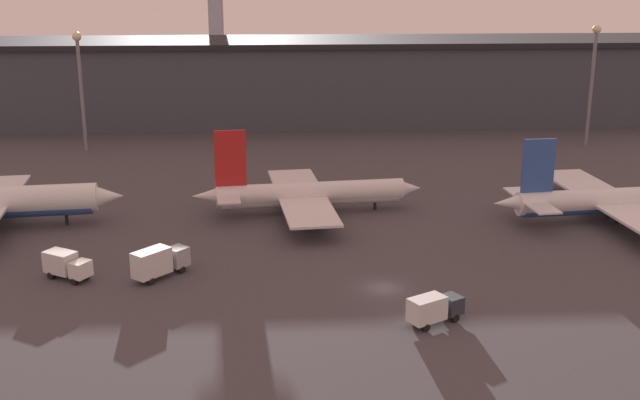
{
  "coord_description": "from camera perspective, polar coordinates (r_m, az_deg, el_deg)",
  "views": [
    {
      "loc": [
        -12.38,
        -87.6,
        37.39
      ],
      "look_at": [
        -6.65,
        16.85,
        6.0
      ],
      "focal_mm": 45.0,
      "sensor_mm": 36.0,
      "label": 1
    }
  ],
  "objects": [
    {
      "name": "lamp_post_0",
      "position": [
        168.0,
        -16.69,
        8.45
      ],
      "size": [
        1.8,
        1.8,
        23.9
      ],
      "color": "slate",
      "rests_on": "ground"
    },
    {
      "name": "service_vehicle_0",
      "position": [
        99.92,
        -11.39,
        -4.3
      ],
      "size": [
        6.81,
        7.13,
        3.9
      ],
      "rotation": [
        0.0,
        0.0,
        0.83
      ],
      "color": "#9EA3A8",
      "rests_on": "ground"
    },
    {
      "name": "service_vehicle_2",
      "position": [
        102.55,
        -17.62,
        -4.39
      ],
      "size": [
        6.41,
        5.22,
        3.35
      ],
      "rotation": [
        0.0,
        0.0,
        -0.55
      ],
      "color": "white",
      "rests_on": "ground"
    },
    {
      "name": "lamp_post_1",
      "position": [
        175.85,
        18.84,
        8.78
      ],
      "size": [
        1.8,
        1.8,
        24.87
      ],
      "color": "slate",
      "rests_on": "ground"
    },
    {
      "name": "ground",
      "position": [
        96.05,
        4.54,
        -6.26
      ],
      "size": [
        600.0,
        600.0,
        0.0
      ],
      "primitive_type": "plane",
      "color": "#423F44"
    },
    {
      "name": "airplane_1",
      "position": [
        122.68,
        -0.93,
        0.45
      ],
      "size": [
        35.67,
        31.53,
        13.33
      ],
      "rotation": [
        0.0,
        0.0,
        0.1
      ],
      "color": "silver",
      "rests_on": "ground"
    },
    {
      "name": "control_tower",
      "position": [
        241.55,
        -7.45,
        13.55
      ],
      "size": [
        9.0,
        9.0,
        42.44
      ],
      "color": "#99999E",
      "rests_on": "ground"
    },
    {
      "name": "terminal_building",
      "position": [
        191.56,
        0.6,
        8.45
      ],
      "size": [
        174.93,
        25.1,
        19.72
      ],
      "color": "#3D424C",
      "rests_on": "ground"
    },
    {
      "name": "airplane_2",
      "position": [
        127.29,
        20.61,
        -0.01
      ],
      "size": [
        40.56,
        38.0,
        12.91
      ],
      "rotation": [
        0.0,
        0.0,
        0.1
      ],
      "color": "white",
      "rests_on": "ground"
    },
    {
      "name": "service_vehicle_1",
      "position": [
        86.86,
        8.09,
        -7.64
      ],
      "size": [
        6.67,
        5.16,
        3.29
      ],
      "rotation": [
        0.0,
        0.0,
        0.53
      ],
      "color": "#282D38",
      "rests_on": "ground"
    }
  ]
}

